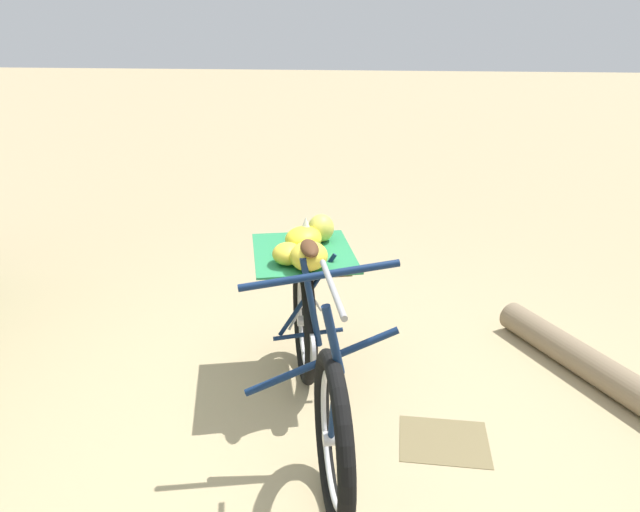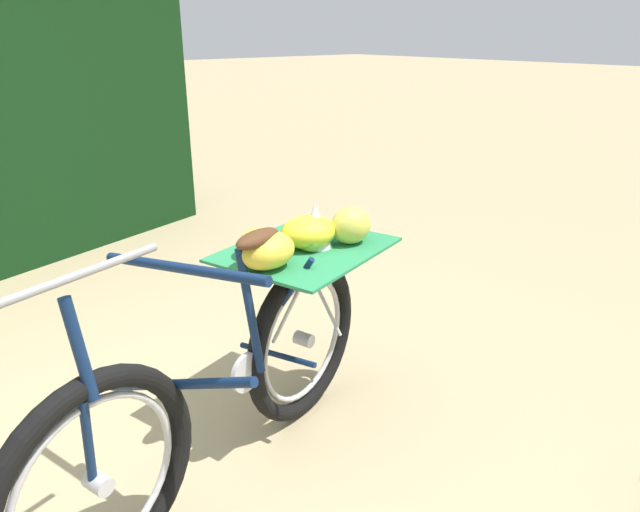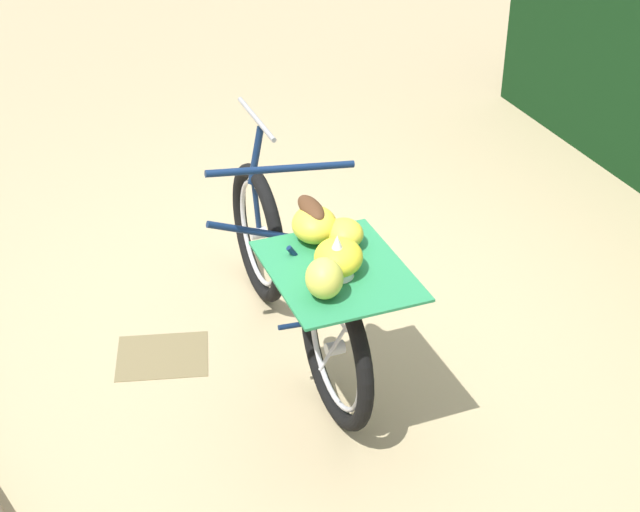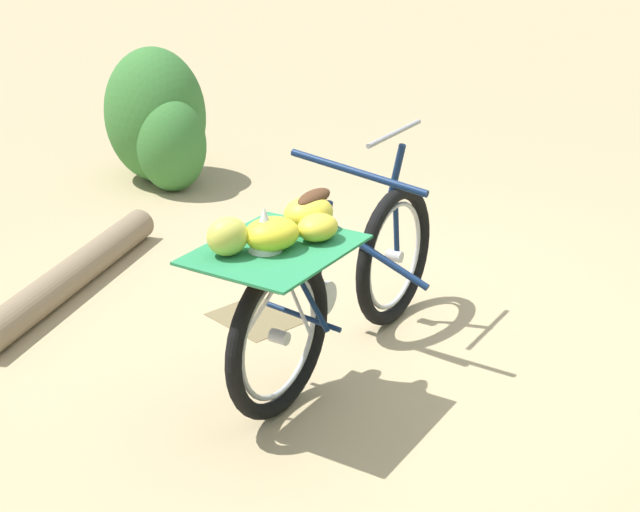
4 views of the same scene
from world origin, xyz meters
TOP-DOWN VIEW (x-y plane):
  - ground_plane at (0.00, 0.00)m, footprint 60.00×60.00m
  - bicycle at (0.24, 0.38)m, footprint 0.89×1.79m
  - leaf_litter_patch at (0.92, 0.26)m, footprint 0.44×0.36m

SIDE VIEW (x-z plane):
  - ground_plane at x=0.00m, z-range 0.00..0.00m
  - leaf_litter_patch at x=0.92m, z-range 0.00..0.01m
  - bicycle at x=0.24m, z-range -0.01..1.02m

